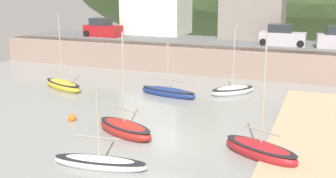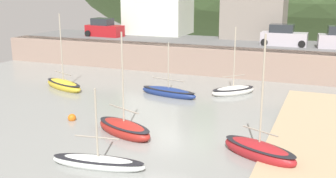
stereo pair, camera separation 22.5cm
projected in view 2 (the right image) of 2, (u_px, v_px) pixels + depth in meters
name	position (u px, v px, depth m)	size (l,w,h in m)	color
quay_seawall	(238.00, 60.00, 36.51)	(48.00, 9.40, 2.40)	gray
sailboat_blue_trim	(124.00, 129.00, 22.02)	(4.13, 2.80, 5.72)	#A4241E
rowboat_small_beached	(64.00, 85.00, 31.78)	(4.52, 2.85, 5.96)	gold
sailboat_far_left	(259.00, 151.00, 19.06)	(4.08, 2.87, 5.97)	maroon
sailboat_white_hull	(168.00, 92.00, 29.73)	(4.63, 1.86, 4.05)	navy
motorboat_with_cabin	(233.00, 90.00, 30.25)	(3.41, 3.51, 5.08)	white
sailboat_tall_mast	(98.00, 162.00, 18.07)	(4.45, 1.61, 3.71)	white
parked_car_near_slipway	(104.00, 29.00, 44.52)	(4.23, 2.05, 1.95)	#AB181E
parked_car_by_wall	(283.00, 37.00, 37.69)	(4.12, 1.82, 1.95)	#BCB6C0
mooring_buoy	(72.00, 118.00, 24.35)	(0.49, 0.49, 0.49)	orange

